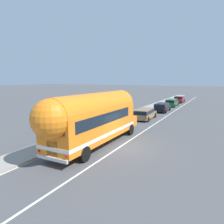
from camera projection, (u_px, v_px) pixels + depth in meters
name	position (u px, v px, depth m)	size (l,w,h in m)	color
ground_plane	(120.00, 147.00, 16.13)	(300.00, 300.00, 0.00)	#4C4C4F
lane_markings	(148.00, 119.00, 27.41)	(3.84, 80.00, 0.01)	silver
sidewalk_slab	(120.00, 119.00, 27.08)	(2.25, 90.00, 0.15)	gray
painted_bus	(92.00, 117.00, 15.81)	(2.64, 11.88, 4.12)	orange
car_lead	(145.00, 113.00, 27.01)	(2.07, 4.86, 1.37)	olive
car_second	(162.00, 107.00, 33.37)	(2.11, 4.78, 1.37)	black
car_third	(172.00, 102.00, 40.00)	(1.94, 4.85, 1.37)	#196633
car_fourth	(179.00, 99.00, 46.56)	(1.97, 4.29, 1.37)	#A5191E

